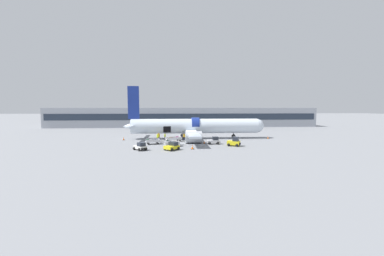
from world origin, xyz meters
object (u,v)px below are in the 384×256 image
at_px(baggage_cart_loading, 174,139).
at_px(ground_crew_helper, 186,137).
at_px(baggage_tug_mid, 140,147).
at_px(baggage_tug_lead, 234,142).
at_px(airplane, 193,127).
at_px(suitcase_on_tarmac_upright, 168,142).
at_px(baggage_tug_spare, 214,141).
at_px(baggage_cart_empty, 173,144).
at_px(baggage_tug_rear, 172,146).
at_px(ground_crew_loader_a, 165,136).
at_px(ground_crew_supervisor, 159,136).
at_px(ground_crew_loader_b, 184,137).
at_px(baggage_cart_queued, 153,142).
at_px(ground_crew_driver, 158,137).

distance_m(baggage_cart_loading, ground_crew_helper, 2.63).
bearing_deg(baggage_tug_mid, baggage_tug_lead, 10.37).
height_order(airplane, suitcase_on_tarmac_upright, airplane).
relative_size(baggage_tug_spare, ground_crew_helper, 1.41).
bearing_deg(baggage_cart_empty, baggage_tug_rear, -91.34).
xyz_separation_m(ground_crew_loader_a, ground_crew_supervisor, (-1.33, -0.49, 0.09)).
bearing_deg(ground_crew_loader_b, baggage_tug_rear, -102.19).
bearing_deg(ground_crew_supervisor, baggage_tug_mid, -101.09).
bearing_deg(baggage_cart_queued, ground_crew_driver, 79.78).
bearing_deg(baggage_cart_queued, airplane, 42.97).
distance_m(airplane, baggage_cart_queued, 11.98).
relative_size(ground_crew_driver, suitcase_on_tarmac_upright, 2.35).
height_order(ground_crew_loader_b, ground_crew_driver, ground_crew_driver).
distance_m(baggage_cart_loading, suitcase_on_tarmac_upright, 2.79).
bearing_deg(baggage_cart_loading, ground_crew_supervisor, 149.93).
bearing_deg(ground_crew_helper, ground_crew_loader_b, 101.78).
relative_size(baggage_tug_lead, ground_crew_supervisor, 1.59).
xyz_separation_m(baggage_tug_rear, suitcase_on_tarmac_upright, (-0.99, 7.68, -0.28)).
distance_m(airplane, ground_crew_helper, 5.44).
xyz_separation_m(ground_crew_driver, ground_crew_helper, (6.09, -0.28, 0.03)).
relative_size(airplane, suitcase_on_tarmac_upright, 43.36).
bearing_deg(baggage_tug_spare, ground_crew_driver, 158.93).
distance_m(baggage_cart_loading, ground_crew_driver, 3.54).
relative_size(baggage_cart_queued, suitcase_on_tarmac_upright, 4.79).
relative_size(baggage_tug_lead, baggage_tug_rear, 0.96).
height_order(baggage_tug_rear, suitcase_on_tarmac_upright, baggage_tug_rear).
relative_size(baggage_tug_mid, baggage_cart_empty, 0.73).
height_order(baggage_tug_lead, suitcase_on_tarmac_upright, baggage_tug_lead).
bearing_deg(ground_crew_helper, baggage_cart_empty, -114.48).
xyz_separation_m(baggage_tug_mid, suitcase_on_tarmac_upright, (4.39, 7.49, -0.25)).
distance_m(airplane, baggage_cart_loading, 6.86).
relative_size(airplane, ground_crew_driver, 18.46).
relative_size(baggage_tug_rear, ground_crew_loader_b, 1.79).
xyz_separation_m(baggage_tug_mid, ground_crew_helper, (8.28, 9.87, 0.40)).
bearing_deg(baggage_cart_loading, baggage_tug_spare, -28.05).
xyz_separation_m(ground_crew_driver, ground_crew_supervisor, (0.15, 1.75, -0.04)).
xyz_separation_m(baggage_tug_lead, ground_crew_supervisor, (-14.67, 8.79, 0.18)).
bearing_deg(baggage_tug_lead, ground_crew_driver, 154.62).
bearing_deg(baggage_tug_spare, baggage_tug_rear, -143.98).
height_order(ground_crew_loader_a, ground_crew_helper, ground_crew_helper).
bearing_deg(baggage_cart_loading, baggage_tug_rear, -91.73).
xyz_separation_m(baggage_tug_rear, ground_crew_helper, (2.89, 10.05, 0.37)).
xyz_separation_m(baggage_tug_lead, suitcase_on_tarmac_upright, (-12.61, 4.38, -0.40)).
relative_size(baggage_tug_spare, ground_crew_driver, 1.45).
height_order(baggage_tug_lead, ground_crew_supervisor, baggage_tug_lead).
bearing_deg(baggage_cart_queued, baggage_tug_rear, -60.61).
relative_size(baggage_cart_empty, ground_crew_loader_b, 2.33).
relative_size(baggage_cart_empty, ground_crew_loader_a, 2.40).
xyz_separation_m(ground_crew_loader_b, suitcase_on_tarmac_upright, (-3.53, -4.08, -0.51)).
bearing_deg(suitcase_on_tarmac_upright, ground_crew_loader_a, 98.54).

